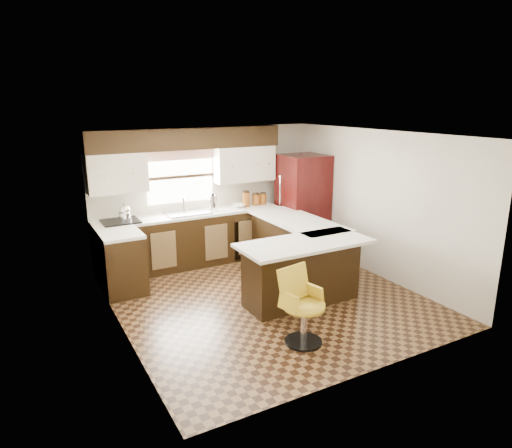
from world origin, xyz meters
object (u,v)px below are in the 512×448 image
peninsula_return (301,273)px  bar_chair (304,307)px  refrigerator (303,204)px  peninsula_long (295,249)px

peninsula_return → bar_chair: bar_chair is taller
refrigerator → bar_chair: size_ratio=2.01×
refrigerator → bar_chair: refrigerator is taller
refrigerator → bar_chair: (-1.94, -2.89, -0.47)m
peninsula_return → refrigerator: 2.36m
bar_chair → peninsula_return: bearing=45.6°
peninsula_long → refrigerator: (0.78, 0.93, 0.49)m
peninsula_long → refrigerator: bearing=50.0°
peninsula_return → refrigerator: bearing=55.6°
peninsula_return → bar_chair: bearing=-122.7°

